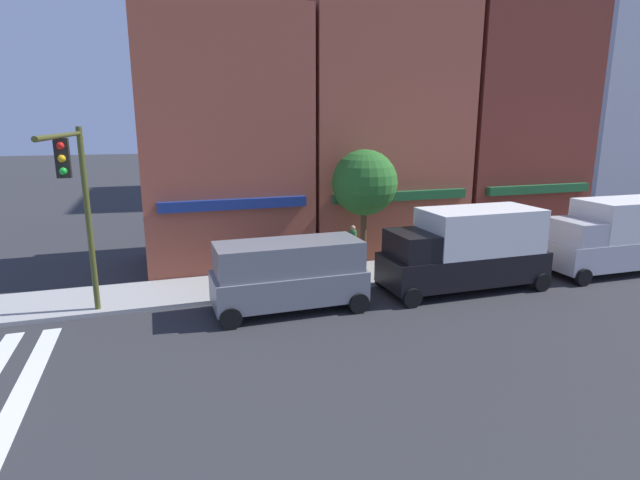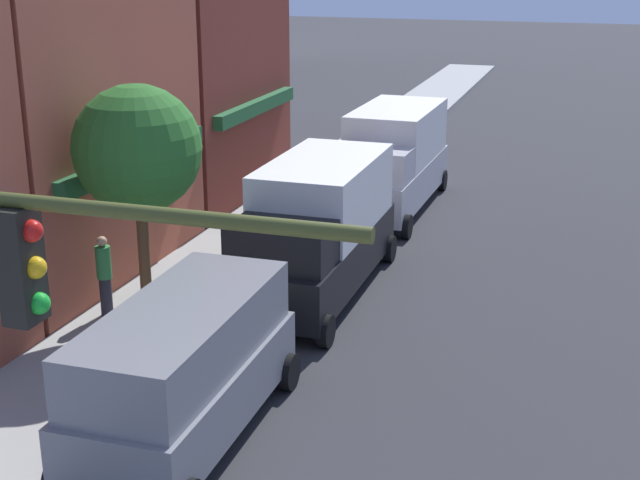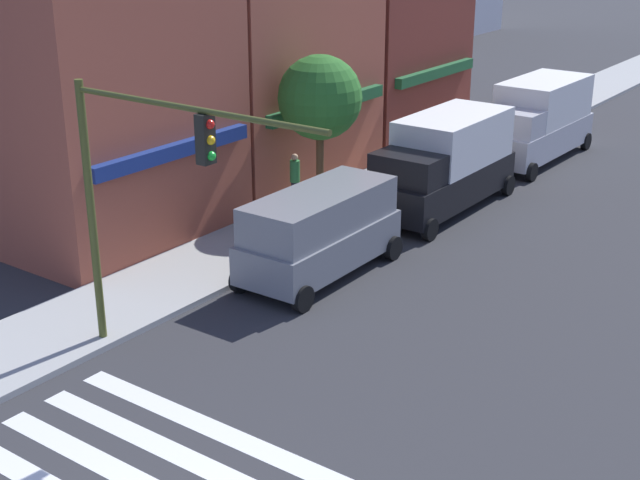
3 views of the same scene
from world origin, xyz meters
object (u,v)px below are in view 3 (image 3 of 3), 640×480
traffic_signal (139,176)px  pedestrian_green_top (295,179)px  box_truck_black (444,162)px  street_tree (320,98)px  pedestrian_red_jacket (474,130)px  box_truck_silver (537,119)px  van_grey (320,230)px

traffic_signal → pedestrian_green_top: (9.82, 3.63, -3.15)m
box_truck_black → street_tree: (-2.92, 2.80, 2.21)m
box_truck_black → pedestrian_red_jacket: 6.60m
traffic_signal → pedestrian_green_top: size_ratio=3.61×
pedestrian_red_jacket → box_truck_black: bearing=23.6°
box_truck_black → box_truck_silver: same height
box_truck_silver → street_tree: 10.88m
pedestrian_green_top → pedestrian_red_jacket: bearing=21.4°
van_grey → pedestrian_green_top: 5.31m
box_truck_black → pedestrian_red_jacket: box_truck_black is taller
van_grey → box_truck_silver: 14.13m
van_grey → traffic_signal: bearing=178.6°
van_grey → street_tree: street_tree is taller
van_grey → pedestrian_green_top: size_ratio=2.83×
pedestrian_green_top → pedestrian_red_jacket: (9.25, -1.65, 0.00)m
pedestrian_green_top → street_tree: 2.88m
pedestrian_red_jacket → street_tree: 9.59m
box_truck_black → pedestrian_green_top: (-3.01, 3.73, -0.51)m
box_truck_black → street_tree: street_tree is taller
van_grey → pedestrian_red_jacket: van_grey is taller
van_grey → box_truck_silver: bearing=-0.5°
van_grey → box_truck_black: 6.78m
traffic_signal → pedestrian_red_jacket: size_ratio=3.61×
box_truck_black → box_truck_silver: (7.35, 0.00, 0.00)m
pedestrian_red_jacket → box_truck_silver: bearing=123.3°
box_truck_black → pedestrian_green_top: 4.82m
pedestrian_red_jacket → pedestrian_green_top: bearing=-4.9°
box_truck_black → street_tree: 4.61m
van_grey → pedestrian_green_top: bearing=44.2°
van_grey → box_truck_black: box_truck_black is taller
van_grey → pedestrian_red_jacket: 13.19m
box_truck_silver → pedestrian_green_top: 11.02m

